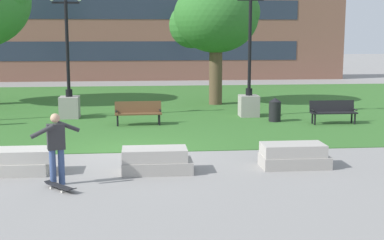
{
  "coord_description": "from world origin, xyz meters",
  "views": [
    {
      "loc": [
        0.31,
        -15.73,
        3.57
      ],
      "look_at": [
        1.7,
        -1.4,
        1.2
      ],
      "focal_mm": 50.0,
      "sensor_mm": 36.0,
      "label": 1
    }
  ],
  "objects_px": {
    "concrete_block_left": "(156,161)",
    "skateboard": "(60,186)",
    "lamp_post_center": "(69,93)",
    "park_bench_near_left": "(138,111)",
    "concrete_block_right": "(294,156)",
    "lamp_post_right": "(249,91)",
    "person_skateboarder": "(56,144)",
    "park_bench_near_right": "(333,110)",
    "trash_bin": "(275,109)",
    "concrete_block_center": "(16,162)"
  },
  "relations": [
    {
      "from": "lamp_post_right",
      "to": "lamp_post_center",
      "type": "bearing_deg",
      "value": 177.84
    },
    {
      "from": "skateboard",
      "to": "park_bench_near_left",
      "type": "height_order",
      "value": "park_bench_near_left"
    },
    {
      "from": "concrete_block_right",
      "to": "lamp_post_center",
      "type": "bearing_deg",
      "value": 128.26
    },
    {
      "from": "concrete_block_left",
      "to": "skateboard",
      "type": "height_order",
      "value": "concrete_block_left"
    },
    {
      "from": "concrete_block_right",
      "to": "lamp_post_center",
      "type": "height_order",
      "value": "lamp_post_center"
    },
    {
      "from": "skateboard",
      "to": "lamp_post_center",
      "type": "distance_m",
      "value": 10.55
    },
    {
      "from": "concrete_block_left",
      "to": "lamp_post_right",
      "type": "height_order",
      "value": "lamp_post_right"
    },
    {
      "from": "skateboard",
      "to": "park_bench_near_left",
      "type": "relative_size",
      "value": 0.49
    },
    {
      "from": "person_skateboarder",
      "to": "lamp_post_center",
      "type": "xyz_separation_m",
      "value": [
        -0.98,
        10.0,
        0.1
      ]
    },
    {
      "from": "park_bench_near_right",
      "to": "trash_bin",
      "type": "xyz_separation_m",
      "value": [
        -2.14,
        0.73,
        -0.04
      ]
    },
    {
      "from": "concrete_block_center",
      "to": "concrete_block_right",
      "type": "height_order",
      "value": "same"
    },
    {
      "from": "concrete_block_center",
      "to": "park_bench_near_left",
      "type": "relative_size",
      "value": 1.05
    },
    {
      "from": "person_skateboarder",
      "to": "park_bench_near_right",
      "type": "bearing_deg",
      "value": 38.67
    },
    {
      "from": "park_bench_near_left",
      "to": "skateboard",
      "type": "bearing_deg",
      "value": -101.72
    },
    {
      "from": "lamp_post_right",
      "to": "person_skateboarder",
      "type": "bearing_deg",
      "value": -124.06
    },
    {
      "from": "concrete_block_left",
      "to": "person_skateboarder",
      "type": "height_order",
      "value": "person_skateboarder"
    },
    {
      "from": "park_bench_near_right",
      "to": "lamp_post_center",
      "type": "xyz_separation_m",
      "value": [
        -10.47,
        2.41,
        0.54
      ]
    },
    {
      "from": "person_skateboarder",
      "to": "lamp_post_right",
      "type": "bearing_deg",
      "value": 55.94
    },
    {
      "from": "park_bench_near_left",
      "to": "concrete_block_center",
      "type": "bearing_deg",
      "value": -114.04
    },
    {
      "from": "concrete_block_left",
      "to": "park_bench_near_right",
      "type": "relative_size",
      "value": 1.0
    },
    {
      "from": "concrete_block_center",
      "to": "park_bench_near_right",
      "type": "height_order",
      "value": "park_bench_near_right"
    },
    {
      "from": "concrete_block_left",
      "to": "lamp_post_right",
      "type": "xyz_separation_m",
      "value": [
        4.22,
        8.81,
        0.79
      ]
    },
    {
      "from": "concrete_block_center",
      "to": "person_skateboarder",
      "type": "relative_size",
      "value": 1.12
    },
    {
      "from": "concrete_block_left",
      "to": "trash_bin",
      "type": "relative_size",
      "value": 1.87
    },
    {
      "from": "park_bench_near_right",
      "to": "lamp_post_right",
      "type": "relative_size",
      "value": 0.34
    },
    {
      "from": "concrete_block_right",
      "to": "park_bench_near_left",
      "type": "xyz_separation_m",
      "value": [
        -4.15,
        6.96,
        0.23
      ]
    },
    {
      "from": "concrete_block_center",
      "to": "park_bench_near_right",
      "type": "relative_size",
      "value": 1.06
    },
    {
      "from": "concrete_block_right",
      "to": "skateboard",
      "type": "height_order",
      "value": "concrete_block_right"
    },
    {
      "from": "concrete_block_center",
      "to": "lamp_post_right",
      "type": "relative_size",
      "value": 0.36
    },
    {
      "from": "concrete_block_center",
      "to": "skateboard",
      "type": "bearing_deg",
      "value": -49.9
    },
    {
      "from": "concrete_block_center",
      "to": "concrete_block_left",
      "type": "relative_size",
      "value": 1.06
    },
    {
      "from": "person_skateboarder",
      "to": "lamp_post_center",
      "type": "relative_size",
      "value": 0.33
    },
    {
      "from": "park_bench_near_left",
      "to": "park_bench_near_right",
      "type": "bearing_deg",
      "value": -3.53
    },
    {
      "from": "concrete_block_center",
      "to": "trash_bin",
      "type": "xyz_separation_m",
      "value": [
        8.56,
        7.19,
        0.2
      ]
    },
    {
      "from": "park_bench_near_right",
      "to": "concrete_block_left",
      "type": "bearing_deg",
      "value": -136.84
    },
    {
      "from": "concrete_block_right",
      "to": "park_bench_near_left",
      "type": "relative_size",
      "value": 0.99
    },
    {
      "from": "concrete_block_right",
      "to": "skateboard",
      "type": "relative_size",
      "value": 2.02
    },
    {
      "from": "concrete_block_right",
      "to": "person_skateboarder",
      "type": "distance_m",
      "value": 6.18
    },
    {
      "from": "concrete_block_center",
      "to": "park_bench_near_left",
      "type": "height_order",
      "value": "park_bench_near_left"
    },
    {
      "from": "lamp_post_center",
      "to": "skateboard",
      "type": "bearing_deg",
      "value": -83.99
    },
    {
      "from": "concrete_block_left",
      "to": "park_bench_near_left",
      "type": "relative_size",
      "value": 0.99
    },
    {
      "from": "trash_bin",
      "to": "lamp_post_center",
      "type": "bearing_deg",
      "value": 168.57
    },
    {
      "from": "concrete_block_left",
      "to": "park_bench_near_left",
      "type": "xyz_separation_m",
      "value": [
        -0.47,
        7.16,
        0.23
      ]
    },
    {
      "from": "park_bench_near_left",
      "to": "lamp_post_right",
      "type": "distance_m",
      "value": 5.0
    },
    {
      "from": "concrete_block_left",
      "to": "trash_bin",
      "type": "bearing_deg",
      "value": 56.03
    },
    {
      "from": "lamp_post_center",
      "to": "park_bench_near_left",
      "type": "bearing_deg",
      "value": -34.12
    },
    {
      "from": "lamp_post_right",
      "to": "trash_bin",
      "type": "relative_size",
      "value": 5.6
    },
    {
      "from": "person_skateboarder",
      "to": "park_bench_near_right",
      "type": "height_order",
      "value": "person_skateboarder"
    },
    {
      "from": "concrete_block_center",
      "to": "lamp_post_center",
      "type": "height_order",
      "value": "lamp_post_center"
    },
    {
      "from": "concrete_block_center",
      "to": "trash_bin",
      "type": "bearing_deg",
      "value": 40.03
    }
  ]
}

